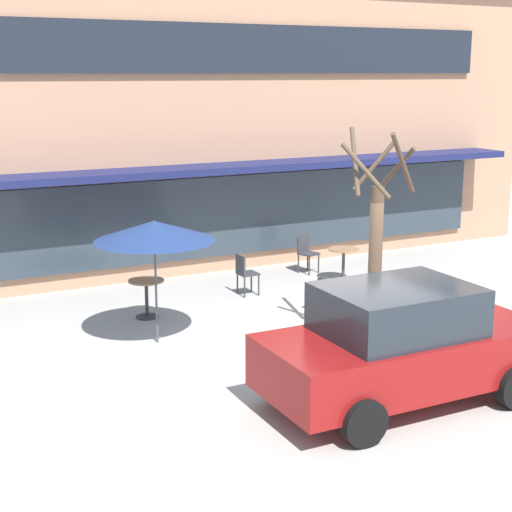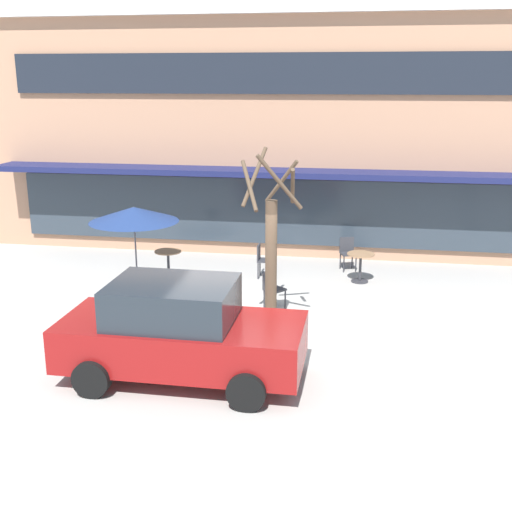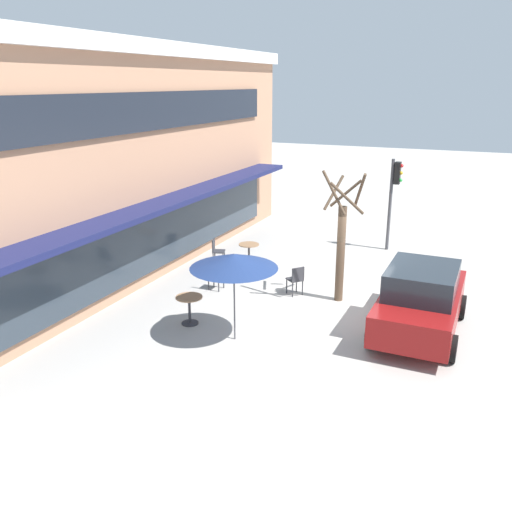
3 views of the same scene
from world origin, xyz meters
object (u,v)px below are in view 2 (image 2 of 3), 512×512
(patio_umbrella_green_folded, at_px, (134,214))
(street_tree, at_px, (271,251))
(cafe_chair_0, at_px, (263,258))
(cafe_table_streetside, at_px, (360,263))
(cafe_chair_2, at_px, (348,251))
(cafe_table_near_wall, at_px, (168,260))
(cafe_chair_1, at_px, (272,288))
(parked_sedan, at_px, (180,332))

(patio_umbrella_green_folded, height_order, street_tree, street_tree)
(cafe_chair_0, bearing_deg, cafe_table_streetside, 0.70)
(street_tree, bearing_deg, cafe_chair_2, 73.01)
(cafe_chair_2, bearing_deg, cafe_table_near_wall, -160.47)
(cafe_table_near_wall, height_order, cafe_chair_1, cafe_chair_1)
(cafe_table_near_wall, bearing_deg, cafe_chair_0, 12.54)
(cafe_table_near_wall, distance_m, cafe_chair_0, 2.47)
(cafe_chair_1, height_order, parked_sedan, parked_sedan)
(cafe_table_streetside, distance_m, cafe_chair_1, 3.10)
(cafe_table_near_wall, relative_size, parked_sedan, 0.18)
(cafe_chair_0, relative_size, cafe_chair_1, 1.00)
(patio_umbrella_green_folded, relative_size, cafe_chair_2, 2.47)
(patio_umbrella_green_folded, xyz_separation_m, cafe_chair_0, (2.74, 2.00, -1.50))
(patio_umbrella_green_folded, height_order, cafe_chair_1, patio_umbrella_green_folded)
(cafe_chair_2, height_order, street_tree, street_tree)
(cafe_chair_2, relative_size, parked_sedan, 0.21)
(cafe_table_streetside, xyz_separation_m, cafe_chair_0, (-2.54, -0.03, 0.01))
(patio_umbrella_green_folded, distance_m, parked_sedan, 4.77)
(cafe_chair_1, bearing_deg, cafe_table_near_wall, 148.39)
(cafe_table_near_wall, distance_m, cafe_chair_2, 4.88)
(cafe_table_streetside, height_order, cafe_chair_0, cafe_chair_0)
(cafe_table_streetside, relative_size, patio_umbrella_green_folded, 0.35)
(patio_umbrella_green_folded, bearing_deg, cafe_chair_1, -6.58)
(cafe_table_streetside, height_order, street_tree, street_tree)
(cafe_chair_0, distance_m, parked_sedan, 6.09)
(cafe_table_streetside, xyz_separation_m, street_tree, (-1.81, -3.68, 1.22))
(parked_sedan, xyz_separation_m, street_tree, (1.24, 2.41, 0.85))
(parked_sedan, bearing_deg, cafe_table_near_wall, 109.02)
(parked_sedan, bearing_deg, patio_umbrella_green_folded, 118.83)
(parked_sedan, height_order, street_tree, street_tree)
(cafe_chair_0, bearing_deg, cafe_chair_1, -75.97)
(cafe_table_near_wall, relative_size, cafe_chair_2, 0.85)
(cafe_table_streetside, distance_m, parked_sedan, 6.82)
(cafe_chair_1, relative_size, street_tree, 0.24)
(cafe_table_near_wall, height_order, cafe_chair_0, cafe_chair_0)
(patio_umbrella_green_folded, bearing_deg, cafe_chair_2, 32.14)
(parked_sedan, relative_size, street_tree, 1.12)
(cafe_table_streetside, bearing_deg, cafe_chair_0, -179.30)
(cafe_table_near_wall, height_order, cafe_table_streetside, same)
(cafe_chair_2, height_order, parked_sedan, parked_sedan)
(patio_umbrella_green_folded, xyz_separation_m, street_tree, (3.48, -1.65, -0.29))
(cafe_chair_0, relative_size, parked_sedan, 0.21)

